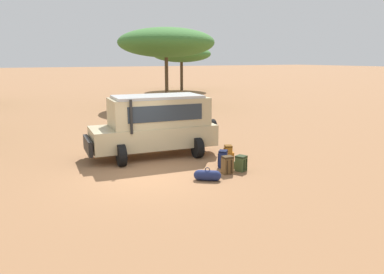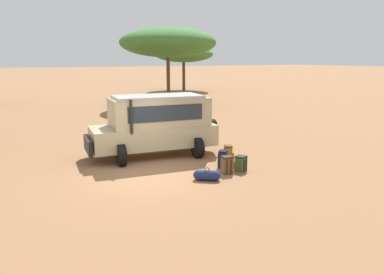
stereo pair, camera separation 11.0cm
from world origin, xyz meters
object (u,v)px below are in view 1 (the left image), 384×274
acacia_tree_centre_back (166,43)px  acacia_tree_right_mid (181,54)px  backpack_beside_front_wheel (229,154)px  backpack_near_rear_wheel (241,163)px  backpack_outermost (223,159)px  safari_vehicle (156,124)px  backpack_cluster_center (227,165)px  duffel_bag_low_black_case (207,175)px

acacia_tree_centre_back → acacia_tree_right_mid: size_ratio=1.06×
backpack_beside_front_wheel → backpack_near_rear_wheel: backpack_beside_front_wheel is taller
backpack_beside_front_wheel → acacia_tree_centre_back: (4.95, 16.54, 4.77)m
backpack_outermost → safari_vehicle: bearing=118.1°
backpack_outermost → backpack_beside_front_wheel: bearing=41.9°
acacia_tree_centre_back → acacia_tree_right_mid: acacia_tree_centre_back is taller
safari_vehicle → backpack_beside_front_wheel: (2.02, -2.24, -0.98)m
backpack_cluster_center → acacia_tree_right_mid: bearing=66.0°
backpack_near_rear_wheel → duffel_bag_low_black_case: backpack_near_rear_wheel is taller
acacia_tree_centre_back → backpack_cluster_center: bearing=-108.1°
safari_vehicle → acacia_tree_centre_back: acacia_tree_centre_back is taller
acacia_tree_right_mid → acacia_tree_centre_back: bearing=-121.2°
backpack_cluster_center → duffel_bag_low_black_case: bearing=-161.6°
backpack_beside_front_wheel → duffel_bag_low_black_case: (-1.81, -1.50, -0.15)m
backpack_near_rear_wheel → duffel_bag_low_black_case: (-1.56, -0.35, -0.10)m
backpack_near_rear_wheel → safari_vehicle: bearing=117.7°
backpack_beside_front_wheel → backpack_cluster_center: size_ratio=1.06×
backpack_near_rear_wheel → acacia_tree_right_mid: (13.11, 30.77, 4.08)m
backpack_beside_front_wheel → acacia_tree_centre_back: size_ratio=0.08×
backpack_near_rear_wheel → backpack_outermost: 0.72m
backpack_cluster_center → acacia_tree_centre_back: (5.78, 17.71, 4.78)m
backpack_near_rear_wheel → backpack_beside_front_wheel: bearing=77.9°
backpack_near_rear_wheel → acacia_tree_right_mid: acacia_tree_right_mid is taller
backpack_cluster_center → backpack_outermost: bearing=67.5°
backpack_beside_front_wheel → backpack_near_rear_wheel: (-0.25, -1.14, -0.05)m
acacia_tree_centre_back → backpack_beside_front_wheel: bearing=-106.7°
acacia_tree_centre_back → backpack_near_rear_wheel: bearing=-106.4°
duffel_bag_low_black_case → acacia_tree_centre_back: bearing=69.5°
backpack_near_rear_wheel → acacia_tree_centre_back: 19.05m
backpack_cluster_center → backpack_outermost: 0.73m
acacia_tree_right_mid → backpack_outermost: bearing=-114.0°
backpack_outermost → acacia_tree_centre_back: bearing=72.1°
backpack_cluster_center → backpack_near_rear_wheel: bearing=2.8°
safari_vehicle → backpack_beside_front_wheel: safari_vehicle is taller
safari_vehicle → backpack_near_rear_wheel: (1.78, -3.39, -1.03)m
backpack_outermost → duffel_bag_low_black_case: backpack_outermost is taller
backpack_cluster_center → duffel_bag_low_black_case: 1.04m
duffel_bag_low_black_case → acacia_tree_centre_back: acacia_tree_centre_back is taller
backpack_beside_front_wheel → backpack_outermost: size_ratio=1.03×
backpack_beside_front_wheel → acacia_tree_right_mid: acacia_tree_right_mid is taller
duffel_bag_low_black_case → acacia_tree_right_mid: bearing=64.8°
backpack_cluster_center → duffel_bag_low_black_case: (-0.97, -0.33, -0.13)m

